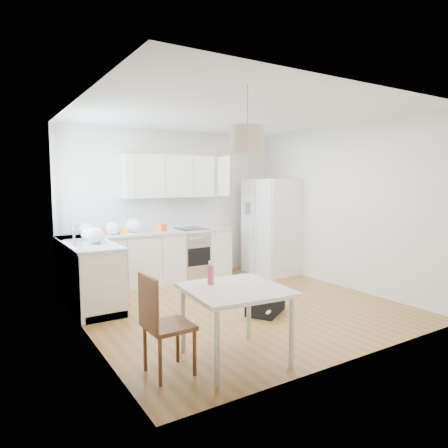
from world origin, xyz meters
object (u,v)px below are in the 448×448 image
dining_table (235,296)px  dining_chair (169,324)px  gym_bag (265,303)px  refrigerator (272,226)px

dining_table → dining_chair: 0.70m
gym_bag → refrigerator: bearing=16.8°
refrigerator → dining_table: bearing=-135.6°
refrigerator → dining_chair: size_ratio=1.92×
dining_chair → gym_bag: 2.05m
refrigerator → dining_chair: (-3.40, -2.75, -0.44)m
gym_bag → dining_chair: bearing=173.6°
refrigerator → gym_bag: (-1.58, -1.85, -0.78)m
refrigerator → dining_chair: 4.39m
refrigerator → dining_chair: refrigerator is taller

